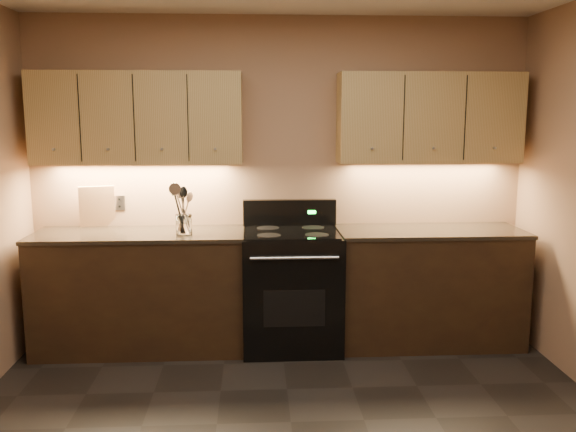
% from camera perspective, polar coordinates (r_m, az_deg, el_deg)
% --- Properties ---
extents(wall_back, '(4.00, 0.04, 2.60)m').
position_cam_1_polar(wall_back, '(4.99, -0.80, 3.42)').
color(wall_back, '#9D785C').
rests_on(wall_back, ground).
extents(counter_left, '(1.62, 0.62, 0.93)m').
position_cam_1_polar(counter_left, '(4.94, -13.58, -6.81)').
color(counter_left, black).
rests_on(counter_left, ground).
extents(counter_right, '(1.46, 0.62, 0.93)m').
position_cam_1_polar(counter_right, '(5.05, 12.97, -6.41)').
color(counter_right, black).
rests_on(counter_right, ground).
extents(stove, '(0.76, 0.68, 1.14)m').
position_cam_1_polar(stove, '(4.84, 0.34, -6.69)').
color(stove, black).
rests_on(stove, ground).
extents(upper_cab_left, '(1.60, 0.30, 0.70)m').
position_cam_1_polar(upper_cab_left, '(4.89, -13.88, 8.89)').
color(upper_cab_left, tan).
rests_on(upper_cab_left, wall_back).
extents(upper_cab_right, '(1.44, 0.30, 0.70)m').
position_cam_1_polar(upper_cab_right, '(5.00, 13.06, 8.93)').
color(upper_cab_right, tan).
rests_on(upper_cab_right, wall_back).
extents(outlet_plate, '(0.08, 0.01, 0.12)m').
position_cam_1_polar(outlet_plate, '(5.12, -15.48, 1.20)').
color(outlet_plate, '#B2B5BA').
rests_on(outlet_plate, wall_back).
extents(utensil_crock, '(0.16, 0.16, 0.15)m').
position_cam_1_polar(utensil_crock, '(4.68, -9.71, -0.84)').
color(utensil_crock, white).
rests_on(utensil_crock, counter_left).
extents(cutting_board, '(0.29, 0.17, 0.34)m').
position_cam_1_polar(cutting_board, '(5.12, -17.44, 0.86)').
color(cutting_board, tan).
rests_on(cutting_board, counter_left).
extents(wooden_spoon, '(0.15, 0.18, 0.32)m').
position_cam_1_polar(wooden_spoon, '(4.65, -10.20, 0.40)').
color(wooden_spoon, tan).
rests_on(wooden_spoon, utensil_crock).
extents(black_spoon, '(0.08, 0.09, 0.35)m').
position_cam_1_polar(black_spoon, '(4.68, -9.88, 0.60)').
color(black_spoon, black).
rests_on(black_spoon, utensil_crock).
extents(black_turner, '(0.18, 0.14, 0.37)m').
position_cam_1_polar(black_turner, '(4.65, -9.72, 0.62)').
color(black_turner, black).
rests_on(black_turner, utensil_crock).
extents(steel_spatula, '(0.17, 0.12, 0.35)m').
position_cam_1_polar(steel_spatula, '(4.66, -9.29, 0.53)').
color(steel_spatula, silver).
rests_on(steel_spatula, utensil_crock).
extents(steel_skimmer, '(0.20, 0.14, 0.39)m').
position_cam_1_polar(steel_skimmer, '(4.63, -9.32, 0.74)').
color(steel_skimmer, silver).
rests_on(steel_skimmer, utensil_crock).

